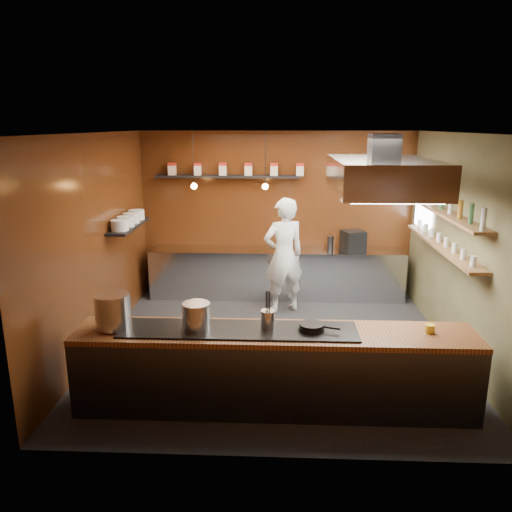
# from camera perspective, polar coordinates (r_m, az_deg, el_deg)

# --- Properties ---
(floor) EXTENTS (5.00, 5.00, 0.00)m
(floor) POSITION_cam_1_polar(r_m,az_deg,el_deg) (7.34, 2.21, -10.22)
(floor) COLOR black
(floor) RESTS_ON ground
(back_wall) EXTENTS (5.00, 0.00, 5.00)m
(back_wall) POSITION_cam_1_polar(r_m,az_deg,el_deg) (9.30, 2.41, 4.84)
(back_wall) COLOR #351B09
(back_wall) RESTS_ON ground
(left_wall) EXTENTS (0.00, 5.00, 5.00)m
(left_wall) POSITION_cam_1_polar(r_m,az_deg,el_deg) (7.30, -17.72, 1.38)
(left_wall) COLOR #351B09
(left_wall) RESTS_ON ground
(right_wall) EXTENTS (0.00, 5.00, 5.00)m
(right_wall) POSITION_cam_1_polar(r_m,az_deg,el_deg) (7.28, 22.41, 0.93)
(right_wall) COLOR #444427
(right_wall) RESTS_ON ground
(ceiling) EXTENTS (5.00, 5.00, 0.00)m
(ceiling) POSITION_cam_1_polar(r_m,az_deg,el_deg) (6.66, 2.47, 13.88)
(ceiling) COLOR silver
(ceiling) RESTS_ON back_wall
(window_pane) EXTENTS (0.00, 1.00, 1.00)m
(window_pane) POSITION_cam_1_polar(r_m,az_deg,el_deg) (8.79, 18.71, 6.14)
(window_pane) COLOR white
(window_pane) RESTS_ON right_wall
(prep_counter) EXTENTS (4.60, 0.65, 0.90)m
(prep_counter) POSITION_cam_1_polar(r_m,az_deg,el_deg) (9.22, 2.33, -1.96)
(prep_counter) COLOR silver
(prep_counter) RESTS_ON floor
(pass_counter) EXTENTS (4.40, 0.72, 0.94)m
(pass_counter) POSITION_cam_1_polar(r_m,az_deg,el_deg) (5.70, 2.09, -12.78)
(pass_counter) COLOR #38383D
(pass_counter) RESTS_ON floor
(tin_shelf) EXTENTS (2.60, 0.26, 0.04)m
(tin_shelf) POSITION_cam_1_polar(r_m,az_deg,el_deg) (9.11, -3.28, 9.07)
(tin_shelf) COLOR black
(tin_shelf) RESTS_ON back_wall
(plate_shelf) EXTENTS (0.30, 1.40, 0.04)m
(plate_shelf) POSITION_cam_1_polar(r_m,az_deg,el_deg) (8.16, -14.32, 3.35)
(plate_shelf) COLOR black
(plate_shelf) RESTS_ON left_wall
(bottle_shelf_upper) EXTENTS (0.26, 2.80, 0.04)m
(bottle_shelf_upper) POSITION_cam_1_polar(r_m,az_deg,el_deg) (7.43, 20.80, 4.65)
(bottle_shelf_upper) COLOR brown
(bottle_shelf_upper) RESTS_ON right_wall
(bottle_shelf_lower) EXTENTS (0.26, 2.80, 0.04)m
(bottle_shelf_lower) POSITION_cam_1_polar(r_m,az_deg,el_deg) (7.52, 20.48, 1.13)
(bottle_shelf_lower) COLOR brown
(bottle_shelf_lower) RESTS_ON right_wall
(extractor_hood) EXTENTS (1.20, 2.00, 0.72)m
(extractor_hood) POSITION_cam_1_polar(r_m,az_deg,el_deg) (6.41, 14.25, 8.98)
(extractor_hood) COLOR #38383D
(extractor_hood) RESTS_ON ceiling
(pendant_left) EXTENTS (0.10, 0.10, 0.95)m
(pendant_left) POSITION_cam_1_polar(r_m,az_deg,el_deg) (8.53, -7.11, 8.27)
(pendant_left) COLOR black
(pendant_left) RESTS_ON ceiling
(pendant_right) EXTENTS (0.10, 0.10, 0.95)m
(pendant_right) POSITION_cam_1_polar(r_m,az_deg,el_deg) (8.41, 1.06, 8.29)
(pendant_right) COLOR black
(pendant_right) RESTS_ON ceiling
(storage_tins) EXTENTS (2.43, 0.13, 0.22)m
(storage_tins) POSITION_cam_1_polar(r_m,az_deg,el_deg) (9.08, -2.34, 9.90)
(storage_tins) COLOR beige
(storage_tins) RESTS_ON tin_shelf
(plate_stacks) EXTENTS (0.26, 1.16, 0.16)m
(plate_stacks) POSITION_cam_1_polar(r_m,az_deg,el_deg) (8.14, -14.36, 4.04)
(plate_stacks) COLOR silver
(plate_stacks) RESTS_ON plate_shelf
(bottles) EXTENTS (0.06, 2.66, 0.24)m
(bottles) POSITION_cam_1_polar(r_m,az_deg,el_deg) (7.41, 20.90, 5.72)
(bottles) COLOR silver
(bottles) RESTS_ON bottle_shelf_upper
(wine_glasses) EXTENTS (0.07, 2.37, 0.13)m
(wine_glasses) POSITION_cam_1_polar(r_m,az_deg,el_deg) (7.50, 20.54, 1.76)
(wine_glasses) COLOR silver
(wine_glasses) RESTS_ON bottle_shelf_lower
(stockpot_large) EXTENTS (0.47, 0.47, 0.38)m
(stockpot_large) POSITION_cam_1_polar(r_m,az_deg,el_deg) (5.72, -16.06, -6.01)
(stockpot_large) COLOR silver
(stockpot_large) RESTS_ON pass_counter
(stockpot_small) EXTENTS (0.34, 0.34, 0.29)m
(stockpot_small) POSITION_cam_1_polar(r_m,az_deg,el_deg) (5.52, -6.84, -6.78)
(stockpot_small) COLOR silver
(stockpot_small) RESTS_ON pass_counter
(utensil_crock) EXTENTS (0.18, 0.18, 0.20)m
(utensil_crock) POSITION_cam_1_polar(r_m,az_deg,el_deg) (5.50, 1.37, -7.24)
(utensil_crock) COLOR silver
(utensil_crock) RESTS_ON pass_counter
(frying_pan) EXTENTS (0.45, 0.29, 0.07)m
(frying_pan) POSITION_cam_1_polar(r_m,az_deg,el_deg) (5.51, 6.41, -8.05)
(frying_pan) COLOR black
(frying_pan) RESTS_ON pass_counter
(butter_jar) EXTENTS (0.13, 0.13, 0.09)m
(butter_jar) POSITION_cam_1_polar(r_m,az_deg,el_deg) (5.77, 19.26, -7.84)
(butter_jar) COLOR gold
(butter_jar) RESTS_ON pass_counter
(espresso_machine) EXTENTS (0.46, 0.45, 0.37)m
(espresso_machine) POSITION_cam_1_polar(r_m,az_deg,el_deg) (9.13, 11.03, 1.72)
(espresso_machine) COLOR black
(espresso_machine) RESTS_ON prep_counter
(chef) EXTENTS (0.84, 0.71, 1.96)m
(chef) POSITION_cam_1_polar(r_m,az_deg,el_deg) (8.37, 3.18, 0.05)
(chef) COLOR silver
(chef) RESTS_ON floor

